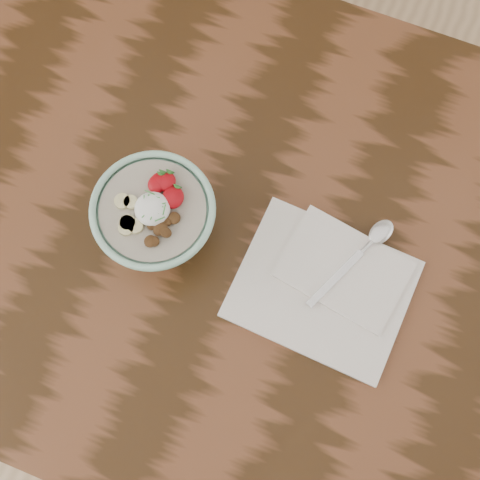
# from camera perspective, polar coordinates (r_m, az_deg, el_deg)

# --- Properties ---
(table) EXTENTS (1.60, 0.90, 0.75)m
(table) POSITION_cam_1_polar(r_m,az_deg,el_deg) (1.14, -0.97, 0.06)
(table) COLOR #331E0C
(table) RESTS_ON ground
(breakfast_bowl) EXTENTS (0.18, 0.18, 0.12)m
(breakfast_bowl) POSITION_cam_1_polar(r_m,az_deg,el_deg) (0.99, -7.21, 1.93)
(breakfast_bowl) COLOR #9CD2BA
(breakfast_bowl) RESTS_ON table
(napkin) EXTENTS (0.27, 0.23, 0.02)m
(napkin) POSITION_cam_1_polar(r_m,az_deg,el_deg) (1.03, 7.41, -3.80)
(napkin) COLOR white
(napkin) RESTS_ON table
(spoon) EXTENTS (0.09, 0.18, 0.01)m
(spoon) POSITION_cam_1_polar(r_m,az_deg,el_deg) (1.04, 11.01, -0.29)
(spoon) COLOR silver
(spoon) RESTS_ON napkin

